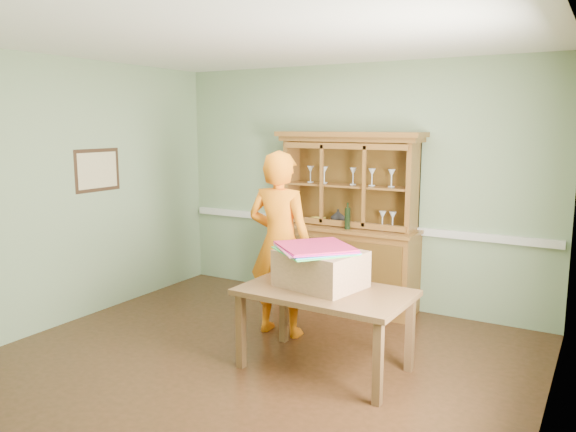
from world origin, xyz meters
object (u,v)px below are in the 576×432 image
Objects in this scene: china_hutch at (346,246)px; person at (280,244)px; cardboard_box at (321,268)px; dining_table at (325,299)px.

china_hutch reaches higher than person.
cardboard_box is at bearing -73.28° from china_hutch.
dining_table is at bearing 140.68° from person.
person is (-0.76, 0.53, 0.29)m from dining_table.
person is (-0.67, 0.45, 0.05)m from cardboard_box.
cardboard_box is (0.47, -1.56, 0.15)m from china_hutch.
china_hutch is 1.72m from dining_table.
dining_table is 2.13× the size of cardboard_box.
person reaches higher than cardboard_box.
cardboard_box is at bearing 141.74° from person.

